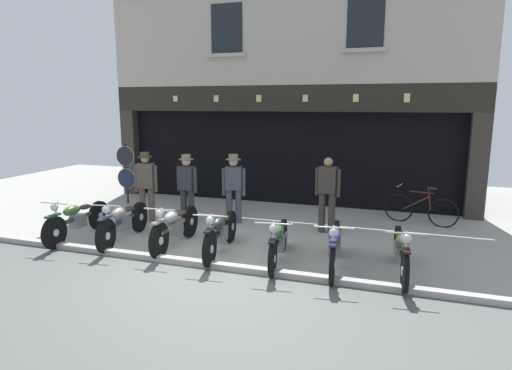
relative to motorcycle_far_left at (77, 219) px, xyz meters
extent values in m
cube|color=#9C9C93|center=(3.25, 4.30, -0.47)|extent=(22.27, 10.00, 0.08)
cube|color=#A8A39F|center=(3.25, -0.62, -0.42)|extent=(22.27, 0.16, 0.18)
cube|color=black|center=(3.25, 6.60, 0.87)|extent=(9.45, 4.00, 2.60)
cube|color=#332D28|center=(-1.67, 4.48, 0.87)|extent=(0.44, 0.36, 2.60)
cube|color=#332D28|center=(8.16, 4.48, 0.87)|extent=(0.44, 0.36, 2.60)
cube|color=black|center=(3.25, 4.85, 1.00)|extent=(9.04, 0.03, 2.18)
cube|color=black|center=(3.25, 4.42, 2.52)|extent=(10.27, 0.24, 0.70)
cube|color=#DBC684|center=(0.06, 4.29, 2.52)|extent=(0.14, 0.03, 0.16)
cube|color=#DBC684|center=(1.35, 4.29, 2.52)|extent=(0.14, 0.03, 0.18)
cube|color=#DBC684|center=(2.61, 4.29, 2.52)|extent=(0.14, 0.03, 0.19)
cube|color=#DBC684|center=(3.90, 4.29, 2.52)|extent=(0.14, 0.03, 0.18)
cube|color=#DBC684|center=(5.20, 4.29, 2.52)|extent=(0.14, 0.03, 0.20)
cube|color=#DBC684|center=(6.43, 4.29, 2.52)|extent=(0.14, 0.03, 0.21)
cube|color=#B2A69A|center=(3.25, 4.50, 4.39)|extent=(10.27, 0.40, 3.03)
cube|color=black|center=(1.68, 4.29, 4.39)|extent=(0.90, 0.02, 1.30)
cube|color=#B2A69A|center=(1.68, 4.25, 3.69)|extent=(1.10, 0.12, 0.10)
cube|color=black|center=(5.36, 4.29, 4.39)|extent=(0.90, 0.02, 1.30)
cube|color=#B2A69A|center=(5.36, 4.25, 3.69)|extent=(1.10, 0.12, 0.10)
cylinder|color=black|center=(0.03, -0.68, -0.10)|extent=(0.09, 0.65, 0.65)
cylinder|color=silver|center=(0.03, -0.68, -0.10)|extent=(0.11, 0.15, 0.14)
cylinder|color=black|center=(-0.03, 0.73, -0.10)|extent=(0.10, 0.65, 0.65)
cylinder|color=silver|center=(-0.03, 0.73, -0.10)|extent=(0.12, 0.15, 0.14)
cube|color=#1D3D28|center=(0.00, 0.02, 0.02)|extent=(0.12, 1.30, 0.07)
cube|color=slate|center=(0.00, 0.02, -0.05)|extent=(0.21, 0.33, 0.26)
ellipsoid|color=#345128|center=(0.01, -0.15, 0.22)|extent=(0.24, 0.47, 0.20)
ellipsoid|color=#38281E|center=(-0.01, 0.28, 0.20)|extent=(0.21, 0.31, 0.10)
cube|color=#1D3D28|center=(0.03, -0.68, 0.24)|extent=(0.11, 0.36, 0.04)
sphere|color=silver|center=(0.02, -0.62, 0.40)|extent=(0.15, 0.15, 0.15)
cylinder|color=silver|center=(0.02, -0.62, 0.48)|extent=(0.62, 0.05, 0.02)
cylinder|color=silver|center=(0.02, -0.64, 0.19)|extent=(0.05, 0.28, 0.61)
cylinder|color=black|center=(1.14, -0.56, -0.09)|extent=(0.16, 0.67, 0.67)
cylinder|color=silver|center=(1.14, -0.56, -0.09)|extent=(0.12, 0.16, 0.15)
cylinder|color=black|center=(0.94, 0.87, -0.09)|extent=(0.17, 0.67, 0.67)
cylinder|color=silver|center=(0.94, 0.87, -0.09)|extent=(0.13, 0.16, 0.15)
cube|color=#1F324A|center=(1.04, 0.15, 0.03)|extent=(0.25, 1.32, 0.07)
cube|color=slate|center=(1.04, 0.15, -0.04)|extent=(0.24, 0.34, 0.26)
ellipsoid|color=gray|center=(1.06, -0.02, 0.23)|extent=(0.28, 0.49, 0.20)
ellipsoid|color=#38281E|center=(1.00, 0.41, 0.21)|extent=(0.24, 0.32, 0.10)
cube|color=#1F324A|center=(1.14, -0.56, 0.26)|extent=(0.15, 0.37, 0.04)
sphere|color=silver|center=(1.13, -0.50, 0.41)|extent=(0.15, 0.15, 0.15)
cylinder|color=silver|center=(1.13, -0.50, 0.49)|extent=(0.62, 0.11, 0.02)
cylinder|color=silver|center=(1.13, -0.52, 0.20)|extent=(0.07, 0.26, 0.61)
cylinder|color=black|center=(2.26, -0.51, -0.09)|extent=(0.11, 0.68, 0.68)
cylinder|color=silver|center=(2.26, -0.51, -0.09)|extent=(0.11, 0.15, 0.15)
cylinder|color=black|center=(2.19, 0.87, -0.09)|extent=(0.12, 0.68, 0.68)
cylinder|color=silver|center=(2.19, 0.87, -0.09)|extent=(0.12, 0.16, 0.15)
cube|color=gray|center=(2.22, 0.18, 0.03)|extent=(0.14, 1.27, 0.07)
cube|color=slate|center=(2.22, 0.18, -0.04)|extent=(0.22, 0.33, 0.26)
ellipsoid|color=gray|center=(2.23, 0.01, 0.23)|extent=(0.24, 0.47, 0.20)
ellipsoid|color=#38281E|center=(2.21, 0.43, 0.21)|extent=(0.22, 0.31, 0.10)
cube|color=gray|center=(2.26, -0.51, 0.27)|extent=(0.12, 0.36, 0.04)
sphere|color=silver|center=(2.26, -0.45, 0.41)|extent=(0.15, 0.15, 0.15)
cylinder|color=silver|center=(2.26, -0.45, 0.49)|extent=(0.62, 0.06, 0.02)
cylinder|color=silver|center=(2.26, -0.47, 0.20)|extent=(0.05, 0.26, 0.61)
cylinder|color=black|center=(3.32, -0.60, -0.10)|extent=(0.15, 0.66, 0.65)
cylinder|color=silver|center=(3.32, -0.60, -0.10)|extent=(0.12, 0.16, 0.14)
cylinder|color=black|center=(3.14, 0.83, -0.10)|extent=(0.16, 0.66, 0.65)
cylinder|color=silver|center=(3.14, 0.83, -0.10)|extent=(0.13, 0.16, 0.14)
cube|color=black|center=(3.23, 0.11, 0.02)|extent=(0.23, 1.32, 0.07)
cube|color=slate|center=(3.23, 0.11, -0.05)|extent=(0.24, 0.34, 0.26)
ellipsoid|color=#202A26|center=(3.25, -0.06, 0.22)|extent=(0.28, 0.48, 0.20)
ellipsoid|color=#38281E|center=(3.20, 0.37, 0.20)|extent=(0.24, 0.32, 0.10)
cube|color=black|center=(3.32, -0.60, 0.25)|extent=(0.14, 0.37, 0.04)
sphere|color=silver|center=(3.31, -0.54, 0.40)|extent=(0.15, 0.15, 0.15)
cylinder|color=silver|center=(3.31, -0.54, 0.48)|extent=(0.62, 0.10, 0.02)
cylinder|color=silver|center=(3.31, -0.56, 0.19)|extent=(0.06, 0.23, 0.62)
cylinder|color=black|center=(4.47, -0.64, -0.13)|extent=(0.15, 0.61, 0.60)
cylinder|color=silver|center=(4.47, -0.64, -0.13)|extent=(0.12, 0.14, 0.13)
cylinder|color=black|center=(4.29, 0.72, -0.13)|extent=(0.16, 0.61, 0.60)
cylinder|color=silver|center=(4.29, 0.72, -0.13)|extent=(0.13, 0.15, 0.13)
cube|color=black|center=(4.38, 0.04, -0.01)|extent=(0.23, 1.26, 0.07)
cube|color=slate|center=(4.38, 0.04, -0.08)|extent=(0.24, 0.34, 0.26)
ellipsoid|color=#334E2B|center=(4.40, -0.12, 0.19)|extent=(0.28, 0.48, 0.20)
ellipsoid|color=#38281E|center=(4.35, 0.28, 0.17)|extent=(0.24, 0.32, 0.10)
cube|color=black|center=(4.47, -0.64, 0.20)|extent=(0.15, 0.37, 0.04)
sphere|color=silver|center=(4.46, -0.58, 0.37)|extent=(0.15, 0.15, 0.15)
cylinder|color=silver|center=(4.46, -0.58, 0.45)|extent=(0.62, 0.10, 0.02)
cylinder|color=silver|center=(4.47, -0.60, 0.16)|extent=(0.07, 0.23, 0.62)
cylinder|color=black|center=(5.46, -0.65, -0.10)|extent=(0.13, 0.66, 0.66)
cylinder|color=silver|center=(5.46, -0.65, -0.10)|extent=(0.11, 0.15, 0.14)
cylinder|color=black|center=(5.32, 0.75, -0.10)|extent=(0.14, 0.66, 0.66)
cylinder|color=silver|center=(5.32, 0.75, -0.10)|extent=(0.12, 0.15, 0.14)
cube|color=#1E264F|center=(5.39, 0.05, 0.02)|extent=(0.20, 1.30, 0.07)
cube|color=slate|center=(5.39, 0.05, -0.05)|extent=(0.23, 0.34, 0.26)
ellipsoid|color=navy|center=(5.40, -0.12, 0.22)|extent=(0.26, 0.48, 0.20)
ellipsoid|color=#38281E|center=(5.36, 0.30, 0.20)|extent=(0.23, 0.32, 0.10)
cube|color=#1E264F|center=(5.46, -0.65, 0.25)|extent=(0.13, 0.37, 0.04)
sphere|color=silver|center=(5.45, -0.59, 0.40)|extent=(0.15, 0.15, 0.15)
cylinder|color=silver|center=(5.45, -0.59, 0.48)|extent=(0.62, 0.08, 0.02)
cylinder|color=silver|center=(5.45, -0.61, 0.19)|extent=(0.06, 0.23, 0.62)
cylinder|color=black|center=(6.54, -0.61, -0.10)|extent=(0.13, 0.66, 0.65)
cylinder|color=silver|center=(6.54, -0.61, -0.10)|extent=(0.11, 0.15, 0.14)
cylinder|color=black|center=(6.42, 0.74, -0.10)|extent=(0.14, 0.66, 0.65)
cylinder|color=silver|center=(6.42, 0.74, -0.10)|extent=(0.12, 0.15, 0.14)
cube|color=black|center=(6.48, 0.06, 0.02)|extent=(0.19, 1.25, 0.07)
cube|color=slate|center=(6.48, 0.06, -0.05)|extent=(0.23, 0.34, 0.26)
ellipsoid|color=#2F4927|center=(6.49, -0.10, 0.22)|extent=(0.26, 0.48, 0.20)
ellipsoid|color=#38281E|center=(6.46, 0.31, 0.20)|extent=(0.23, 0.32, 0.10)
cube|color=black|center=(6.54, -0.61, 0.25)|extent=(0.13, 0.37, 0.04)
sphere|color=silver|center=(6.54, -0.55, 0.40)|extent=(0.15, 0.15, 0.15)
cylinder|color=silver|center=(6.54, -0.55, 0.48)|extent=(0.62, 0.08, 0.02)
cylinder|color=silver|center=(6.54, -0.57, 0.19)|extent=(0.06, 0.25, 0.62)
cylinder|color=brown|center=(0.72, 1.72, -0.01)|extent=(0.15, 0.15, 0.84)
cylinder|color=brown|center=(0.51, 1.67, -0.01)|extent=(0.15, 0.15, 0.84)
cube|color=brown|center=(0.61, 1.70, 0.69)|extent=(0.42, 0.30, 0.59)
cube|color=silver|center=(0.59, 1.81, 0.76)|extent=(0.14, 0.05, 0.33)
cube|color=maroon|center=(0.59, 1.82, 0.75)|extent=(0.05, 0.02, 0.31)
cylinder|color=brown|center=(0.84, 1.75, 0.62)|extent=(0.09, 0.09, 0.65)
cylinder|color=brown|center=(0.39, 1.65, 0.62)|extent=(0.09, 0.09, 0.65)
sphere|color=tan|center=(0.61, 1.70, 1.09)|extent=(0.20, 0.20, 0.20)
cylinder|color=#4C4238|center=(0.61, 1.70, 1.15)|extent=(0.33, 0.33, 0.01)
cylinder|color=#4C4238|center=(0.61, 1.70, 1.20)|extent=(0.21, 0.21, 0.11)
cylinder|color=#2D2D33|center=(1.77, 1.75, 0.00)|extent=(0.15, 0.15, 0.85)
cylinder|color=#2D2D33|center=(1.56, 1.79, 0.00)|extent=(0.15, 0.15, 0.85)
cube|color=#2D2D33|center=(1.67, 1.77, 0.68)|extent=(0.41, 0.28, 0.55)
cube|color=silver|center=(1.69, 1.89, 0.74)|extent=(0.14, 0.04, 0.31)
cube|color=black|center=(1.69, 1.90, 0.73)|extent=(0.05, 0.02, 0.29)
cylinder|color=#2D2D33|center=(1.90, 1.73, 0.63)|extent=(0.09, 0.09, 0.56)
cylinder|color=#2D2D33|center=(1.43, 1.82, 0.63)|extent=(0.09, 0.09, 0.56)
sphere|color=tan|center=(1.67, 1.77, 1.06)|extent=(0.20, 0.20, 0.20)
cylinder|color=#7F705B|center=(1.67, 1.77, 1.12)|extent=(0.34, 0.34, 0.01)
cylinder|color=#7F705B|center=(1.67, 1.77, 1.17)|extent=(0.21, 0.21, 0.11)
cylinder|color=#3D424C|center=(2.77, 2.25, -0.01)|extent=(0.15, 0.15, 0.83)
cylinder|color=#3D424C|center=(2.56, 2.19, -0.01)|extent=(0.15, 0.15, 0.83)
cube|color=#3D424C|center=(2.67, 2.22, 0.66)|extent=(0.42, 0.31, 0.54)
cube|color=silver|center=(2.64, 2.33, 0.72)|extent=(0.14, 0.05, 0.30)
cube|color=navy|center=(2.63, 2.34, 0.71)|extent=(0.05, 0.02, 0.28)
cylinder|color=#3D424C|center=(2.89, 2.28, 0.56)|extent=(0.09, 0.09, 0.66)
cylinder|color=#3D424C|center=(2.44, 2.16, 0.56)|extent=(0.09, 0.09, 0.66)
sphere|color=tan|center=(2.67, 2.22, 1.04)|extent=(0.21, 0.21, 0.21)
cylinder|color=#7F705B|center=(2.67, 2.22, 1.10)|extent=(0.36, 0.36, 0.01)
cylinder|color=#7F705B|center=(2.67, 2.22, 1.16)|extent=(0.22, 0.22, 0.12)
cylinder|color=#38332D|center=(5.01, 2.11, 0.03)|extent=(0.15, 0.15, 0.91)
cylinder|color=#38332D|center=(4.79, 2.13, 0.03)|extent=(0.15, 0.15, 0.91)
cube|color=#38332D|center=(4.90, 2.12, 0.75)|extent=(0.40, 0.26, 0.58)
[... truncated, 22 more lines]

